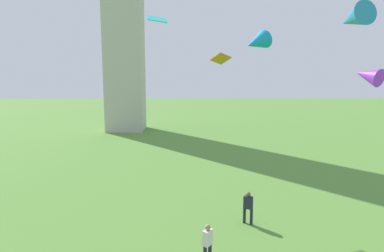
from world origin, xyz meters
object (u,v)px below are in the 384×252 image
kite_flying_1 (354,18)px  kite_flying_5 (221,59)px  person_3 (208,242)px  kite_flying_3 (256,42)px  kite_flying_7 (367,75)px  person_0 (248,206)px  kite_flying_0 (157,19)px

kite_flying_1 → kite_flying_5: kite_flying_1 is taller
person_3 → kite_flying_3: (3.51, 8.16, 9.18)m
kite_flying_7 → person_3: bearing=-0.9°
person_3 → kite_flying_3: 12.77m
person_0 → kite_flying_1: size_ratio=0.98×
person_0 → kite_flying_7: (6.48, 0.79, 7.11)m
kite_flying_0 → kite_flying_5: 8.57m
kite_flying_7 → kite_flying_3: bearing=-60.9°
person_3 → kite_flying_3: bearing=12.0°
person_0 → person_3: bearing=-92.7°
person_0 → kite_flying_5: 8.20m
kite_flying_1 → kite_flying_7: size_ratio=0.99×
kite_flying_3 → kite_flying_1: bearing=-11.9°
person_3 → kite_flying_1: bearing=-40.6°
person_3 → kite_flying_0: (-3.10, 11.75, 11.16)m
person_0 → kite_flying_3: kite_flying_3 is taller
person_0 → kite_flying_3: size_ratio=0.81×
person_0 → person_3: size_ratio=1.01×
person_0 → kite_flying_5: bearing=179.7°
person_3 → kite_flying_7: size_ratio=0.96×
person_0 → person_3: person_0 is taller
person_0 → kite_flying_7: bearing=35.9°
person_3 → kite_flying_7: (8.95, 4.79, 7.12)m
person_0 → kite_flying_0: kite_flying_0 is taller
person_3 → kite_flying_3: size_ratio=0.79×
kite_flying_3 → kite_flying_7: 6.72m
person_0 → person_3: 4.71m
person_3 → kite_flying_5: bearing=24.5°
kite_flying_7 → kite_flying_1: bearing=22.9°
kite_flying_0 → kite_flying_1: kite_flying_0 is taller
person_3 → kite_flying_0: kite_flying_0 is taller
person_0 → kite_flying_0: (-5.57, 7.75, 11.14)m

